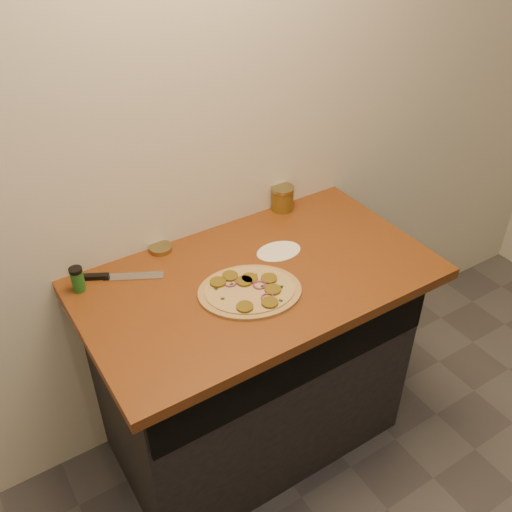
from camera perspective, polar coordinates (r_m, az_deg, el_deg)
cabinet at (r=2.27m, az=-0.31°, el=-10.79°), size 1.10×0.60×0.86m
countertop at (r=1.94m, az=0.12°, el=-2.24°), size 1.20×0.70×0.04m
pizza at (r=1.85m, az=-0.62°, el=-3.46°), size 0.43×0.43×0.02m
chefs_knife at (r=1.97m, az=-14.20°, el=-2.01°), size 0.27×0.16×0.02m
mason_jar_lid at (r=2.06m, az=-9.52°, el=0.77°), size 0.09×0.09×0.02m
salsa_jar at (r=2.25m, az=2.66°, el=5.81°), size 0.09×0.09×0.10m
spice_shaker at (r=1.92m, az=-17.42°, el=-2.22°), size 0.04×0.04×0.09m
flour_spill at (r=2.03m, az=2.28°, el=0.48°), size 0.18×0.18×0.00m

